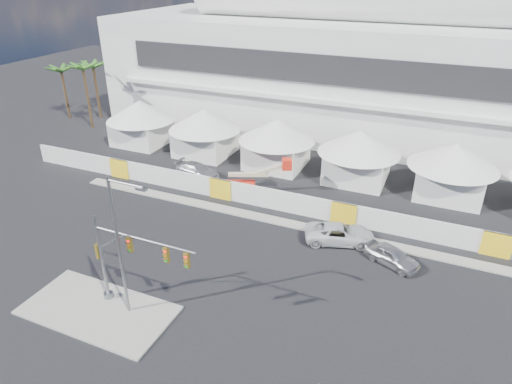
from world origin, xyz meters
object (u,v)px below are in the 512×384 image
at_px(traffic_mast, 123,260).
at_px(sedan_silver, 392,256).
at_px(boom_lift, 242,186).
at_px(lot_car_c, 197,170).
at_px(streetlight_median, 121,239).
at_px(pickup_curb, 340,234).

bearing_deg(traffic_mast, sedan_silver, 37.99).
distance_m(sedan_silver, boom_lift, 16.31).
bearing_deg(lot_car_c, streetlight_median, -154.04).
height_order(pickup_curb, lot_car_c, pickup_curb).
distance_m(pickup_curb, streetlight_median, 17.82).
distance_m(traffic_mast, streetlight_median, 2.14).
xyz_separation_m(sedan_silver, boom_lift, (-15.22, 5.86, 0.27)).
bearing_deg(pickup_curb, lot_car_c, 51.09).
xyz_separation_m(sedan_silver, lot_car_c, (-21.42, 7.74, 0.01)).
bearing_deg(lot_car_c, pickup_curb, -103.17).
bearing_deg(streetlight_median, traffic_mast, 138.17).
height_order(sedan_silver, traffic_mast, traffic_mast).
relative_size(pickup_curb, traffic_mast, 0.75).
bearing_deg(boom_lift, pickup_curb, -45.26).
relative_size(sedan_silver, boom_lift, 0.56).
bearing_deg(boom_lift, lot_car_c, 140.26).
bearing_deg(pickup_curb, traffic_mast, 122.36).
bearing_deg(pickup_curb, boom_lift, 49.12).
height_order(traffic_mast, streetlight_median, streetlight_median).
distance_m(traffic_mast, boom_lift, 17.91).
bearing_deg(sedan_silver, boom_lift, 92.71).
xyz_separation_m(traffic_mast, streetlight_median, (0.55, -0.49, 2.01)).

